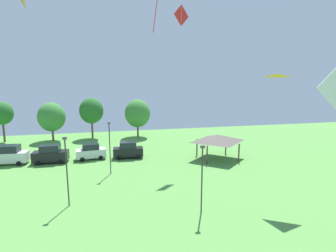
{
  "coord_description": "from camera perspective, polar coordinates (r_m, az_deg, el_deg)",
  "views": [
    {
      "loc": [
        -4.14,
        0.56,
        11.4
      ],
      "look_at": [
        -0.8,
        15.11,
        8.79
      ],
      "focal_mm": 28.0,
      "sensor_mm": 36.0,
      "label": 1
    }
  ],
  "objects": [
    {
      "name": "kite_flying_6",
      "position": [
        26.3,
        22.71,
        8.79
      ],
      "size": [
        2.64,
        2.42,
        0.33
      ],
      "color": "orange"
    },
    {
      "name": "kite_flying_8",
      "position": [
        37.99,
        2.92,
        22.92
      ],
      "size": [
        2.42,
        1.34,
        2.74
      ],
      "color": "red"
    },
    {
      "name": "parked_car_leftmost",
      "position": [
        42.16,
        -31.25,
        -5.43
      ],
      "size": [
        4.79,
        2.34,
        2.67
      ],
      "rotation": [
        0.0,
        0.0,
        -0.06
      ],
      "color": "silver",
      "rests_on": "ground"
    },
    {
      "name": "parked_car_second_from_left",
      "position": [
        40.23,
        -24.19,
        -5.59
      ],
      "size": [
        4.71,
        2.22,
        2.58
      ],
      "rotation": [
        0.0,
        0.0,
        -0.03
      ],
      "color": "black",
      "rests_on": "ground"
    },
    {
      "name": "parked_car_third_from_left",
      "position": [
        40.05,
        -16.45,
        -5.35
      ],
      "size": [
        4.36,
        2.47,
        2.32
      ],
      "rotation": [
        0.0,
        0.0,
        0.13
      ],
      "color": "silver",
      "rests_on": "ground"
    },
    {
      "name": "parked_car_rightmost_in_row",
      "position": [
        39.43,
        -8.67,
        -5.21
      ],
      "size": [
        4.44,
        2.16,
        2.44
      ],
      "rotation": [
        0.0,
        0.0,
        -0.07
      ],
      "color": "black",
      "rests_on": "ground"
    },
    {
      "name": "park_pavilion",
      "position": [
        38.97,
        10.72,
        -2.6
      ],
      "size": [
        6.2,
        5.48,
        3.6
      ],
      "color": "brown",
      "rests_on": "ground"
    },
    {
      "name": "light_post_0",
      "position": [
        25.5,
        -21.2,
        -8.49
      ],
      "size": [
        0.36,
        0.2,
        6.49
      ],
      "color": "#2D2D33",
      "rests_on": "ground"
    },
    {
      "name": "light_post_1",
      "position": [
        22.83,
        7.4,
        -10.62
      ],
      "size": [
        0.36,
        0.2,
        6.06
      ],
      "color": "#2D2D33",
      "rests_on": "ground"
    },
    {
      "name": "light_post_2",
      "position": [
        32.63,
        -12.57,
        -4.09
      ],
      "size": [
        0.36,
        0.2,
        6.48
      ],
      "color": "#2D2D33",
      "rests_on": "ground"
    },
    {
      "name": "treeline_tree_0",
      "position": [
        57.12,
        -32.45,
        2.33
      ],
      "size": [
        3.92,
        3.92,
        7.59
      ],
      "color": "brown",
      "rests_on": "ground"
    },
    {
      "name": "treeline_tree_1",
      "position": [
        54.04,
        -24.02,
        1.8
      ],
      "size": [
        4.98,
        4.98,
        7.33
      ],
      "color": "brown",
      "rests_on": "ground"
    },
    {
      "name": "treeline_tree_2",
      "position": [
        53.77,
        -16.34,
        3.2
      ],
      "size": [
        4.63,
        4.63,
        8.05
      ],
      "color": "brown",
      "rests_on": "ground"
    },
    {
      "name": "treeline_tree_3",
      "position": [
        53.27,
        -6.65,
        2.73
      ],
      "size": [
        5.11,
        5.11,
        7.63
      ],
      "color": "brown",
      "rests_on": "ground"
    }
  ]
}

